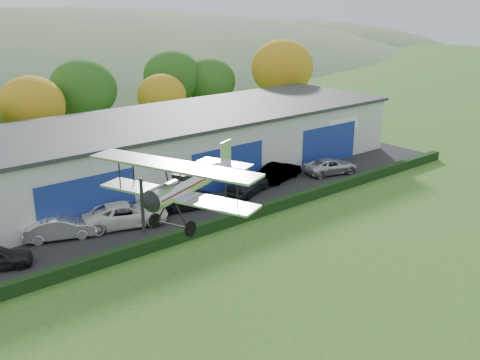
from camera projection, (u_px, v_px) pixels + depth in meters
ground at (437, 336)px, 25.13m from camera, size 300.00×300.00×0.00m
apron at (216, 198)px, 42.31m from camera, size 48.00×9.00×0.05m
hedge at (257, 212)px, 38.67m from camera, size 46.00×0.60×0.80m
hangar at (186, 144)px, 47.78m from camera, size 40.60×12.60×5.30m
tree_belt at (79, 96)px, 53.61m from camera, size 75.70×13.22×10.12m
car_1 at (60, 227)px, 35.02m from camera, size 4.81×3.05×1.50m
car_2 at (126, 214)px, 37.05m from camera, size 6.32×4.30×1.61m
car_3 at (181, 199)px, 39.93m from camera, size 5.73×3.31×1.56m
car_4 at (248, 184)px, 43.05m from camera, size 4.84×3.21×1.53m
car_5 at (280, 171)px, 46.25m from camera, size 4.85×2.66×1.52m
car_6 at (331, 166)px, 48.01m from camera, size 5.23×3.40×1.34m
biplane at (187, 181)px, 24.94m from camera, size 7.37×8.25×3.13m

